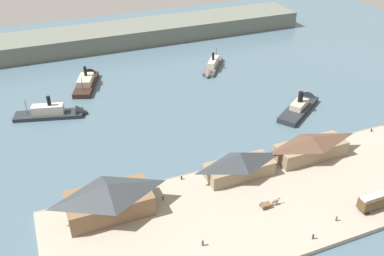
{
  "coord_description": "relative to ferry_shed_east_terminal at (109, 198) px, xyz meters",
  "views": [
    {
      "loc": [
        -48.67,
        -90.67,
        72.53
      ],
      "look_at": [
        -4.26,
        17.4,
        2.0
      ],
      "focal_mm": 39.65,
      "sensor_mm": 36.0,
      "label": 1
    }
  ],
  "objects": [
    {
      "name": "ferry_shed_customs_shed",
      "position": [
        59.39,
        1.14,
        -0.92
      ],
      "size": [
        21.59,
        7.98,
        6.7
      ],
      "color": "#847056",
      "rests_on": "quay_promenade"
    },
    {
      "name": "quay_promenade",
      "position": [
        37.41,
        -11.45,
        -4.92
      ],
      "size": [
        110.0,
        36.0,
        1.2
      ],
      "primitive_type": "cube",
      "color": "#9E9384",
      "rests_on": "ground"
    },
    {
      "name": "pedestrian_standing_center",
      "position": [
        49.21,
        -23.63,
        -3.61
      ],
      "size": [
        0.39,
        0.39,
        1.56
      ],
      "color": "#3D4C42",
      "rests_on": "quay_promenade"
    },
    {
      "name": "pedestrian_at_waters_edge",
      "position": [
        16.56,
        -18.68,
        -3.51
      ],
      "size": [
        0.44,
        0.44,
        1.78
      ],
      "color": "#33384C",
      "rests_on": "quay_promenade"
    },
    {
      "name": "mooring_post_center_east",
      "position": [
        86.25,
        5.34,
        -3.87
      ],
      "size": [
        0.44,
        0.44,
        0.9
      ],
      "primitive_type": "cylinder",
      "color": "black",
      "rests_on": "quay_promenade"
    },
    {
      "name": "ferry_shed_east_terminal",
      "position": [
        0.0,
        0.0,
        0.0
      ],
      "size": [
        20.68,
        11.26,
        8.5
      ],
      "color": "brown",
      "rests_on": "quay_promenade"
    },
    {
      "name": "ferry_approaching_west",
      "position": [
        76.12,
        28.89,
        -4.21
      ],
      "size": [
        24.21,
        19.32,
        9.62
      ],
      "color": "#23282D",
      "rests_on": "ground"
    },
    {
      "name": "ferry_departing_north",
      "position": [
        -5.29,
        56.12,
        -4.2
      ],
      "size": [
        25.77,
        12.05,
        9.88
      ],
      "color": "#23282D",
      "rests_on": "ground"
    },
    {
      "name": "horse_cart",
      "position": [
        37.07,
        -13.11,
        -3.39
      ],
      "size": [
        5.47,
        1.68,
        1.87
      ],
      "color": "brown",
      "rests_on": "quay_promenade"
    },
    {
      "name": "pedestrian_by_tram",
      "position": [
        13.4,
        -0.79,
        -3.63
      ],
      "size": [
        0.38,
        0.38,
        1.52
      ],
      "color": "#4C3D33",
      "rests_on": "quay_promenade"
    },
    {
      "name": "ground_plane",
      "position": [
        37.41,
        10.55,
        -5.52
      ],
      "size": [
        320.0,
        320.0,
        0.0
      ],
      "primitive_type": "plane",
      "color": "#476070"
    },
    {
      "name": "far_headland",
      "position": [
        37.41,
        120.55,
        -1.52
      ],
      "size": [
        180.0,
        24.0,
        8.0
      ],
      "primitive_type": "cube",
      "color": "#60665B",
      "rests_on": "ground"
    },
    {
      "name": "ferry_shed_central_terminal",
      "position": [
        36.01,
        1.1,
        -0.56
      ],
      "size": [
        18.92,
        7.85,
        7.4
      ],
      "color": "#847056",
      "rests_on": "quay_promenade"
    },
    {
      "name": "mooring_post_west",
      "position": [
        20.79,
        5.39,
        -3.87
      ],
      "size": [
        0.44,
        0.44,
        0.9
      ],
      "primitive_type": "cylinder",
      "color": "black",
      "rests_on": "quay_promenade"
    },
    {
      "name": "ferry_outer_harbor",
      "position": [
        8.79,
        78.77,
        -4.07
      ],
      "size": [
        14.07,
        24.23,
        9.96
      ],
      "color": "black",
      "rests_on": "ground"
    },
    {
      "name": "street_tram",
      "position": [
        61.38,
        -23.49,
        -1.85
      ],
      "size": [
        10.33,
        2.92,
        4.22
      ],
      "color": "#4C381E",
      "rests_on": "quay_promenade"
    },
    {
      "name": "ferry_moored_east",
      "position": [
        60.6,
        72.2,
        -4.15
      ],
      "size": [
        16.82,
        20.26,
        8.52
      ],
      "color": "#514C47",
      "rests_on": "ground"
    },
    {
      "name": "pedestrian_walking_east",
      "position": [
        40.52,
        -26.37,
        -3.58
      ],
      "size": [
        0.4,
        0.4,
        1.62
      ],
      "color": "#232328",
      "rests_on": "quay_promenade"
    },
    {
      "name": "seawall_edge",
      "position": [
        37.41,
        6.95,
        -5.02
      ],
      "size": [
        110.0,
        0.8,
        1.0
      ],
      "primitive_type": "cube",
      "color": "gray",
      "rests_on": "ground"
    }
  ]
}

